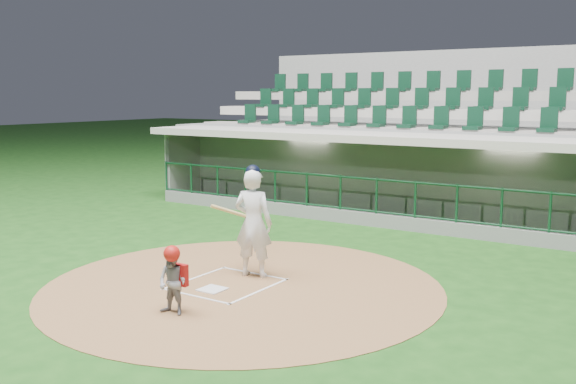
{
  "coord_description": "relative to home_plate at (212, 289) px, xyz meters",
  "views": [
    {
      "loc": [
        7.15,
        -9.12,
        3.44
      ],
      "look_at": [
        -0.56,
        2.6,
        1.3
      ],
      "focal_mm": 40.0,
      "sensor_mm": 36.0,
      "label": 1
    }
  ],
  "objects": [
    {
      "name": "batter",
      "position": [
        0.09,
        1.12,
        1.05
      ],
      "size": [
        0.96,
        0.96,
        2.13
      ],
      "color": "white",
      "rests_on": "dirt_circle"
    },
    {
      "name": "seating_deck",
      "position": [
        0.0,
        11.61,
        1.4
      ],
      "size": [
        17.0,
        6.72,
        5.15
      ],
      "color": "slate",
      "rests_on": "ground"
    },
    {
      "name": "ground",
      "position": [
        0.0,
        0.7,
        -0.02
      ],
      "size": [
        120.0,
        120.0,
        0.0
      ],
      "primitive_type": "plane",
      "color": "#174313",
      "rests_on": "ground"
    },
    {
      "name": "catcher",
      "position": [
        0.31,
        -1.31,
        0.54
      ],
      "size": [
        0.53,
        0.42,
        1.11
      ],
      "color": "gray",
      "rests_on": "dirt_circle"
    },
    {
      "name": "batter_box_chalk",
      "position": [
        0.0,
        0.4,
        -0.0
      ],
      "size": [
        1.55,
        1.8,
        0.01
      ],
      "color": "white",
      "rests_on": "ground"
    },
    {
      "name": "dirt_circle",
      "position": [
        0.3,
        0.5,
        -0.02
      ],
      "size": [
        7.2,
        7.2,
        0.01
      ],
      "primitive_type": "cylinder",
      "color": "brown",
      "rests_on": "ground"
    },
    {
      "name": "dugout_structure",
      "position": [
        0.05,
        8.53,
        0.93
      ],
      "size": [
        16.4,
        3.7,
        3.0
      ],
      "color": "gray",
      "rests_on": "ground"
    },
    {
      "name": "home_plate",
      "position": [
        0.0,
        0.0,
        0.0
      ],
      "size": [
        0.43,
        0.43,
        0.02
      ],
      "primitive_type": "cube",
      "color": "silver",
      "rests_on": "dirt_circle"
    }
  ]
}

